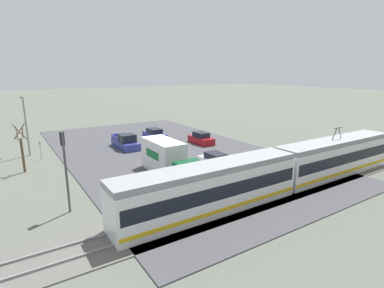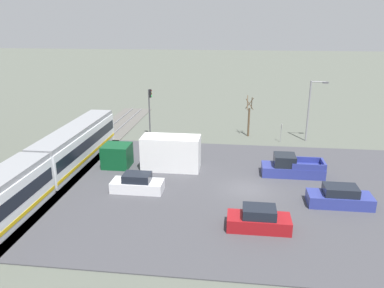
% 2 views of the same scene
% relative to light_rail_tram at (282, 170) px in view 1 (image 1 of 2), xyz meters
% --- Properties ---
extents(ground_plane, '(320.00, 320.00, 0.00)m').
position_rel_light_rail_tram_xyz_m(ground_plane, '(2.42, -16.84, -1.75)').
color(ground_plane, '#565B51').
extents(road_surface, '(23.63, 43.92, 0.08)m').
position_rel_light_rail_tram_xyz_m(road_surface, '(2.42, -16.84, -1.71)').
color(road_surface, '#424247').
rests_on(road_surface, ground).
extents(rail_bed, '(56.93, 4.40, 0.22)m').
position_rel_light_rail_tram_xyz_m(rail_bed, '(2.42, 0.00, -1.71)').
color(rail_bed, '#5B5954').
rests_on(rail_bed, ground).
extents(light_rail_tram, '(29.77, 2.75, 4.58)m').
position_rel_light_rail_tram_xyz_m(light_rail_tram, '(0.00, 0.00, 0.00)').
color(light_rail_tram, white).
rests_on(light_rail_tram, ground).
extents(box_truck, '(2.42, 9.21, 3.18)m').
position_rel_light_rail_tram_xyz_m(box_truck, '(6.18, -8.52, -0.21)').
color(box_truck, '#0C4723').
rests_on(box_truck, ground).
extents(pickup_truck, '(2.07, 5.50, 1.93)m').
position_rel_light_rail_tram_xyz_m(pickup_truck, '(5.99, -20.86, -0.95)').
color(pickup_truck, navy).
rests_on(pickup_truck, ground).
extents(sedan_car_0, '(1.88, 4.73, 1.58)m').
position_rel_light_rail_tram_xyz_m(sedan_car_0, '(0.42, -23.73, -1.02)').
color(sedan_car_0, navy).
rests_on(sedan_car_0, ground).
extents(sedan_car_1, '(1.80, 4.22, 1.60)m').
position_rel_light_rail_tram_xyz_m(sedan_car_1, '(-3.75, -17.51, -1.01)').
color(sedan_car_1, maroon).
rests_on(sedan_car_1, ground).
extents(sedan_car_2, '(1.78, 4.23, 1.53)m').
position_rel_light_rail_tram_xyz_m(sedan_car_2, '(1.03, -7.89, -1.04)').
color(sedan_car_2, silver).
rests_on(sedan_car_2, ground).
extents(traffic_light_pole, '(0.28, 0.47, 5.86)m').
position_rel_light_rail_tram_xyz_m(traffic_light_pole, '(16.06, -5.53, 2.00)').
color(traffic_light_pole, '#47474C').
rests_on(traffic_light_pole, ground).
extents(street_tree, '(1.17, 0.97, 4.96)m').
position_rel_light_rail_tram_xyz_m(street_tree, '(18.04, -17.24, 0.50)').
color(street_tree, brown).
rests_on(street_tree, ground).
extents(street_lamp_near_crossing, '(0.36, 1.95, 7.06)m').
position_rel_light_rail_tram_xyz_m(street_lamp_near_crossing, '(16.99, -24.15, 2.38)').
color(street_lamp_near_crossing, gray).
rests_on(street_lamp_near_crossing, ground).
extents(no_parking_sign, '(0.32, 0.08, 2.20)m').
position_rel_light_rail_tram_xyz_m(no_parking_sign, '(16.08, -20.93, -0.41)').
color(no_parking_sign, gray).
rests_on(no_parking_sign, ground).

